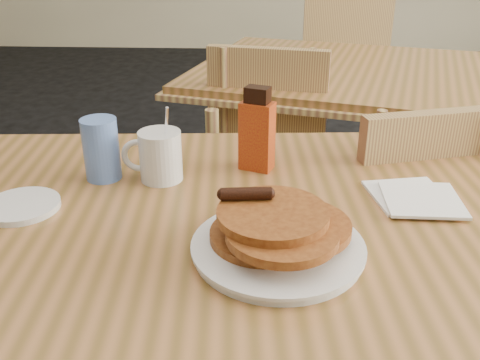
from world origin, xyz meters
name	(u,v)px	position (x,y,z in m)	size (l,w,h in m)	color
main_table	(256,235)	(0.06, -0.01, 0.71)	(1.41, 1.00, 0.75)	#9E6638
neighbor_table	(381,80)	(0.50, 1.10, 0.71)	(1.59, 1.27, 0.75)	#9E6638
chair_main_far	(265,162)	(0.08, 0.76, 0.52)	(0.46, 0.47, 0.88)	tan
chair_neighbor_far	(347,62)	(0.49, 1.88, 0.60)	(0.46, 0.46, 1.00)	tan
chair_neighbor_near	(413,224)	(0.48, 0.39, 0.51)	(0.48, 0.49, 0.86)	tan
pancake_plate	(278,237)	(0.10, -0.12, 0.78)	(0.28, 0.28, 0.10)	silver
coffee_mug	(159,155)	(-0.15, 0.15, 0.80)	(0.13, 0.09, 0.17)	silver
syrup_bottle	(257,132)	(0.06, 0.21, 0.84)	(0.08, 0.07, 0.18)	maroon
napkin_stack	(415,198)	(0.37, 0.07, 0.76)	(0.18, 0.18, 0.01)	white
blue_tumbler	(101,149)	(-0.27, 0.15, 0.82)	(0.07, 0.07, 0.13)	#5579C7
side_saucer	(22,206)	(-0.38, 0.00, 0.76)	(0.14, 0.14, 0.01)	silver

